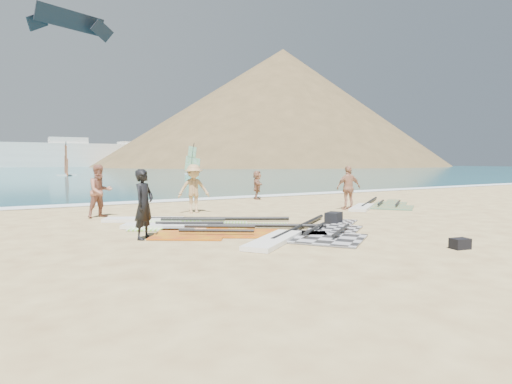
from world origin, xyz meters
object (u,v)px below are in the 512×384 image
rig_green (178,222)px  gear_bag_near (334,218)px  gear_bag_far (460,244)px  rig_orange (378,205)px  beachgoer_left (100,191)px  rig_grey (307,234)px  rig_red (204,229)px  beachgoer_right (257,185)px  person_wetsuit (144,204)px  beachgoer_back (349,188)px  beachgoer_mid (194,189)px

rig_green → gear_bag_near: bearing=-0.1°
gear_bag_far → rig_orange: bearing=55.2°
rig_orange → beachgoer_left: 12.21m
rig_grey → rig_orange: bearing=-5.5°
rig_red → beachgoer_right: size_ratio=3.55×
rig_red → beachgoer_left: size_ratio=2.83×
rig_green → beachgoer_left: size_ratio=2.94×
rig_green → rig_red: 1.86m
person_wetsuit → beachgoer_left: size_ratio=0.96×
rig_green → gear_bag_far: (4.43, -7.45, 0.08)m
rig_grey → beachgoer_back: size_ratio=3.15×
gear_bag_near → beachgoer_mid: beachgoer_mid is taller
rig_green → gear_bag_far: size_ratio=13.46×
rig_grey → gear_bag_far: size_ratio=13.89×
beachgoer_back → beachgoer_right: (-0.86, 6.38, -0.16)m
person_wetsuit → beachgoer_right: bearing=2.7°
rig_red → beachgoer_left: 5.42m
rig_grey → beachgoer_left: 8.43m
rig_green → beachgoer_left: bearing=152.6°
gear_bag_far → rig_grey: bearing=123.0°
gear_bag_near → rig_grey: bearing=-146.5°
rig_red → beachgoer_left: beachgoer_left is taller
gear_bag_far → beachgoer_left: (-6.40, 10.50, 0.86)m
rig_green → beachgoer_right: (7.02, 6.59, 0.74)m
rig_red → person_wetsuit: person_wetsuit is taller
rig_green → gear_bag_near: (4.59, -2.64, 0.14)m
beachgoer_right → rig_green: bearing=160.0°
rig_green → person_wetsuit: bearing=-98.7°
beachgoer_back → rig_grey: bearing=51.2°
gear_bag_near → gear_bag_far: bearing=-91.8°
rig_orange → rig_red: size_ratio=1.06×
gear_bag_far → beachgoer_mid: beachgoer_mid is taller
beachgoer_left → beachgoer_mid: size_ratio=1.00×
gear_bag_far → beachgoer_left: bearing=121.4°
person_wetsuit → beachgoer_left: beachgoer_left is taller
gear_bag_near → beachgoer_left: size_ratio=0.30×
rig_red → person_wetsuit: bearing=-135.6°
rig_grey → beachgoer_left: bearing=83.9°
rig_grey → rig_green: (-2.30, 4.16, 0.00)m
gear_bag_far → beachgoer_right: 14.29m
beachgoer_left → gear_bag_near: bearing=-58.2°
gear_bag_near → person_wetsuit: 6.45m
rig_grey → gear_bag_far: gear_bag_far is taller
gear_bag_far → gear_bag_near: bearing=88.2°
rig_orange → person_wetsuit: person_wetsuit is taller
rig_green → beachgoer_mid: (1.61, 2.56, 0.94)m
rig_grey → rig_orange: same height
rig_orange → gear_bag_near: 6.19m
gear_bag_far → beachgoer_left: size_ratio=0.22×
rig_grey → gear_bag_far: bearing=-93.6°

